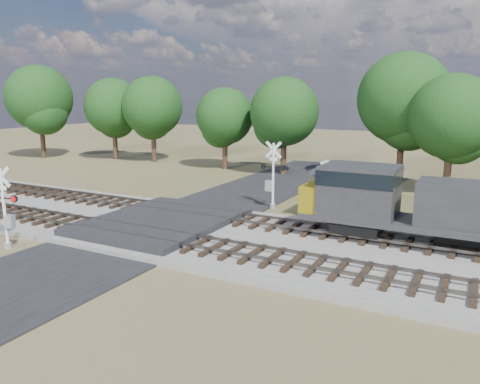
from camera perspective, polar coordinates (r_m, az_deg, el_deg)
The scene contains 10 objects.
ground at distance 26.63m, azimuth -10.13°, elevation -4.65°, with size 160.00×160.00×0.00m, color #494927.
ballast_bed at distance 22.58m, azimuth 11.34°, elevation -7.31°, with size 140.00×10.00×0.30m, color gray.
road at distance 26.62m, azimuth -10.14°, elevation -4.57°, with size 7.00×60.00×0.08m, color black.
crossing_panel at distance 26.93m, azimuth -9.51°, elevation -3.75°, with size 7.00×9.00×0.62m, color #262628.
track_near at distance 23.19m, azimuth -7.09°, elevation -5.97°, with size 140.00×2.60×0.33m.
track_far at distance 27.26m, azimuth -1.07°, elevation -3.18°, with size 140.00×2.60×0.33m.
crossing_signal_near at distance 25.46m, azimuth -26.60°, elevation -2.51°, with size 1.65×0.46×4.12m.
crossing_signal_far at distance 30.94m, azimuth 3.90°, elevation 1.37°, with size 1.82×0.39×4.51m.
equipment_shed at distance 29.32m, azimuth 14.03°, elevation -0.14°, with size 4.60×4.60×3.11m.
treeline at distance 41.20m, azimuth 15.90°, elevation 9.98°, with size 82.65×11.25×11.66m.
Camera 1 is at (15.88, -20.05, 7.43)m, focal length 35.00 mm.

